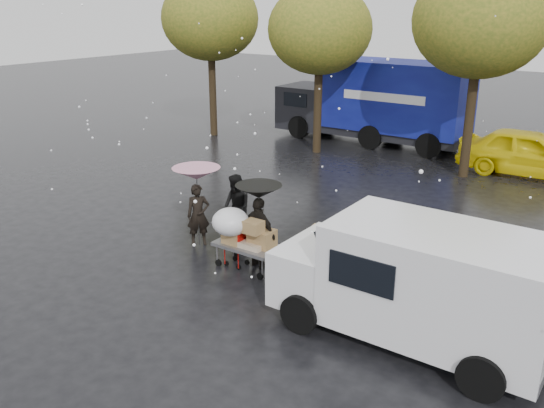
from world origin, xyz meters
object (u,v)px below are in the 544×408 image
Objects in this scene: yellow_taxi at (531,153)px; white_van at (418,282)px; blue_truck at (377,102)px; vendor_cart at (250,239)px; person_pink at (198,215)px; person_black at (259,233)px; shopping_cart at (231,225)px.

white_van is at bearing -178.95° from yellow_taxi.
vendor_cart is at bearing -76.48° from blue_truck.
person_pink is 0.33× the size of yellow_taxi.
person_pink is 0.32× the size of white_van.
blue_truck reaches higher than white_van.
person_black is at bearing -54.52° from person_pink.
person_black is 0.67m from shopping_cart.
person_black is 0.35× the size of yellow_taxi.
yellow_taxi is at bearing 72.07° from shopping_cart.
blue_truck is (-3.23, 12.83, 0.92)m from person_black.
vendor_cart is at bearing 171.59° from white_van.
shopping_cart is at bearing -150.98° from vendor_cart.
yellow_taxi is at bearing 14.30° from person_pink.
person_pink is at bearing -84.45° from blue_truck.
white_van reaches higher than person_pink.
white_van reaches higher than shopping_cart.
vendor_cart is (-0.09, -0.23, -0.11)m from person_black.
blue_truck is 6.82m from yellow_taxi.
shopping_cart is at bearing 159.67° from yellow_taxi.
person_black is at bearing 68.22° from vendor_cart.
yellow_taxi reaches higher than shopping_cart.
person_black reaches higher than vendor_cart.
vendor_cart is 4.27m from white_van.
vendor_cart is 0.53m from shopping_cart.
blue_truck reaches higher than yellow_taxi.
white_van is at bearing -59.51° from person_pink.
vendor_cart is 13.47m from blue_truck.
blue_truck is (-2.78, 13.26, 0.69)m from shopping_cart.
blue_truck is at bearing 101.85° from shopping_cart.
shopping_cart reaches higher than vendor_cart.
yellow_taxi is (-0.74, 12.24, -0.34)m from white_van.
vendor_cart is at bearing 77.18° from person_black.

